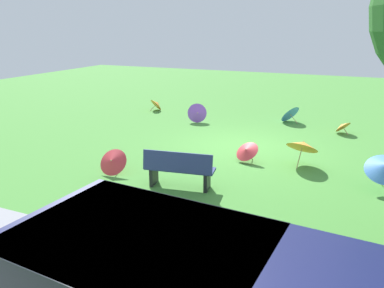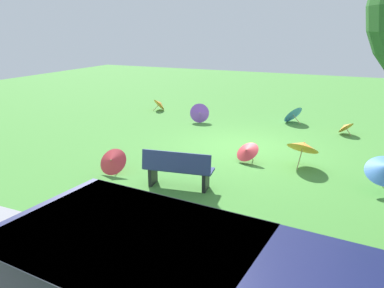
# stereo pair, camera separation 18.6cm
# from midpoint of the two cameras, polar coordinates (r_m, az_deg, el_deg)

# --- Properties ---
(ground) EXTENTS (40.00, 40.00, 0.00)m
(ground) POSITION_cam_midpoint_polar(r_m,az_deg,el_deg) (11.94, 8.05, -0.50)
(ground) COLOR #478C38
(park_bench) EXTENTS (1.65, 0.72, 0.90)m
(park_bench) POSITION_cam_midpoint_polar(r_m,az_deg,el_deg) (8.76, -1.51, -3.70)
(park_bench) COLOR navy
(park_bench) RESTS_ON ground
(parasol_red_0) EXTENTS (0.76, 0.72, 0.65)m
(parasol_red_0) POSITION_cam_midpoint_polar(r_m,az_deg,el_deg) (9.84, -11.20, -2.46)
(parasol_red_0) COLOR tan
(parasol_red_0) RESTS_ON ground
(parasol_orange_0) EXTENTS (0.97, 0.95, 0.86)m
(parasol_orange_0) POSITION_cam_midpoint_polar(r_m,az_deg,el_deg) (10.51, 16.64, -0.23)
(parasol_orange_0) COLOR tan
(parasol_orange_0) RESTS_ON ground
(parasol_blue_3) EXTENTS (0.91, 0.99, 0.72)m
(parasol_blue_3) POSITION_cam_midpoint_polar(r_m,az_deg,el_deg) (15.32, 14.92, 4.38)
(parasol_blue_3) COLOR tan
(parasol_blue_3) RESTS_ON ground
(parasol_red_1) EXTENTS (0.82, 0.77, 0.57)m
(parasol_red_1) POSITION_cam_midpoint_polar(r_m,az_deg,el_deg) (10.58, 8.62, -1.01)
(parasol_red_1) COLOR tan
(parasol_red_1) RESTS_ON ground
(parasol_purple_1) EXTENTS (0.80, 0.81, 0.75)m
(parasol_purple_1) POSITION_cam_midpoint_polar(r_m,az_deg,el_deg) (14.83, 1.51, 4.60)
(parasol_purple_1) COLOR tan
(parasol_purple_1) RESTS_ON ground
(parasol_orange_1) EXTENTS (0.79, 0.77, 0.57)m
(parasol_orange_1) POSITION_cam_midpoint_polar(r_m,az_deg,el_deg) (17.14, -4.45, 5.97)
(parasol_orange_1) COLOR tan
(parasol_orange_1) RESTS_ON ground
(parasol_orange_2) EXTENTS (0.70, 0.73, 0.51)m
(parasol_orange_2) POSITION_cam_midpoint_polar(r_m,az_deg,el_deg) (14.23, 22.05, 2.41)
(parasol_orange_2) COLOR tan
(parasol_orange_2) RESTS_ON ground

